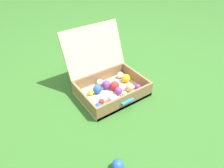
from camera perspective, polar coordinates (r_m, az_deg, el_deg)
ground_plane at (r=1.80m, az=2.07°, el=-1.33°), size 16.00×16.00×0.00m
open_suitcase at (r=1.72m, az=-1.16°, el=1.07°), size 0.54×0.58×0.50m
stray_ball_on_grass at (r=1.26m, az=1.62°, el=-21.82°), size 0.07×0.07×0.07m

